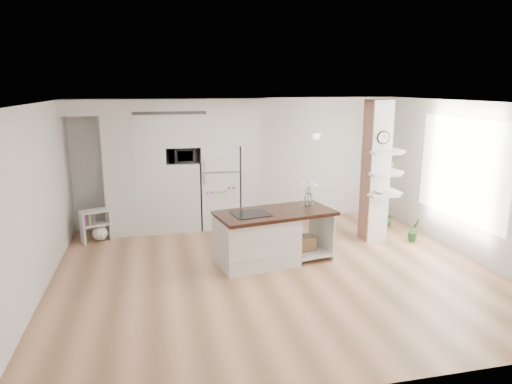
{
  "coord_description": "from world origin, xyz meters",
  "views": [
    {
      "loc": [
        -1.84,
        -6.66,
        2.95
      ],
      "look_at": [
        -0.12,
        0.9,
        1.14
      ],
      "focal_mm": 32.0,
      "sensor_mm": 36.0,
      "label": 1
    }
  ],
  "objects_px": {
    "refrigerator": "(219,186)",
    "kitchen_island": "(263,237)",
    "bookshelf": "(97,227)",
    "floor_plant_a": "(414,230)"
  },
  "relations": [
    {
      "from": "floor_plant_a",
      "to": "kitchen_island",
      "type": "bearing_deg",
      "value": -172.0
    },
    {
      "from": "bookshelf",
      "to": "floor_plant_a",
      "type": "distance_m",
      "value": 6.14
    },
    {
      "from": "bookshelf",
      "to": "refrigerator",
      "type": "bearing_deg",
      "value": -12.25
    },
    {
      "from": "refrigerator",
      "to": "kitchen_island",
      "type": "bearing_deg",
      "value": -79.55
    },
    {
      "from": "refrigerator",
      "to": "bookshelf",
      "type": "xyz_separation_m",
      "value": [
        -2.45,
        -0.43,
        -0.6
      ]
    },
    {
      "from": "refrigerator",
      "to": "kitchen_island",
      "type": "relative_size",
      "value": 0.83
    },
    {
      "from": "refrigerator",
      "to": "kitchen_island",
      "type": "xyz_separation_m",
      "value": [
        0.41,
        -2.25,
        -0.41
      ]
    },
    {
      "from": "refrigerator",
      "to": "floor_plant_a",
      "type": "relative_size",
      "value": 3.9
    },
    {
      "from": "refrigerator",
      "to": "kitchen_island",
      "type": "height_order",
      "value": "refrigerator"
    },
    {
      "from": "refrigerator",
      "to": "bookshelf",
      "type": "relative_size",
      "value": 2.82
    }
  ]
}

